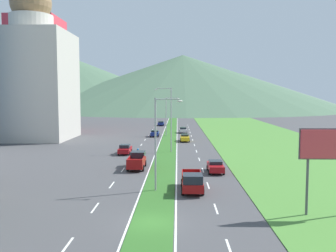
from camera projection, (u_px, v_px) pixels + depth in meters
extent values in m
plane|color=#424244|center=(152.00, 223.00, 26.91)|extent=(600.00, 600.00, 0.00)
cube|color=#2D6023|center=(170.00, 135.00, 86.67)|extent=(3.20, 240.00, 0.06)
cube|color=#477F33|center=(256.00, 135.00, 86.13)|extent=(24.00, 240.00, 0.06)
cube|color=silver|center=(67.00, 246.00, 22.75)|extent=(0.16, 2.80, 0.01)
cube|color=silver|center=(95.00, 208.00, 30.57)|extent=(0.16, 2.80, 0.01)
cube|color=silver|center=(112.00, 185.00, 38.38)|extent=(0.16, 2.80, 0.01)
cube|color=silver|center=(123.00, 170.00, 46.20)|extent=(0.16, 2.80, 0.01)
cube|color=silver|center=(131.00, 159.00, 54.02)|extent=(0.16, 2.80, 0.01)
cube|color=silver|center=(137.00, 151.00, 61.83)|extent=(0.16, 2.80, 0.01)
cube|color=silver|center=(141.00, 145.00, 69.65)|extent=(0.16, 2.80, 0.01)
cube|color=silver|center=(145.00, 140.00, 77.46)|extent=(0.16, 2.80, 0.01)
cube|color=silver|center=(148.00, 136.00, 85.28)|extent=(0.16, 2.80, 0.01)
cube|color=silver|center=(150.00, 132.00, 93.09)|extent=(0.16, 2.80, 0.01)
cube|color=silver|center=(153.00, 130.00, 100.91)|extent=(0.16, 2.80, 0.01)
cube|color=silver|center=(154.00, 127.00, 108.72)|extent=(0.16, 2.80, 0.01)
cube|color=silver|center=(156.00, 125.00, 116.54)|extent=(0.16, 2.80, 0.01)
cube|color=silver|center=(229.00, 248.00, 22.48)|extent=(0.16, 2.80, 0.01)
cube|color=silver|center=(216.00, 209.00, 30.30)|extent=(0.16, 2.80, 0.01)
cube|color=silver|center=(208.00, 185.00, 38.12)|extent=(0.16, 2.80, 0.01)
cube|color=silver|center=(203.00, 170.00, 45.93)|extent=(0.16, 2.80, 0.01)
cube|color=silver|center=(199.00, 159.00, 53.75)|extent=(0.16, 2.80, 0.01)
cube|color=silver|center=(196.00, 151.00, 61.56)|extent=(0.16, 2.80, 0.01)
cube|color=silver|center=(194.00, 145.00, 69.38)|extent=(0.16, 2.80, 0.01)
cube|color=silver|center=(193.00, 140.00, 77.19)|extent=(0.16, 2.80, 0.01)
cube|color=silver|center=(191.00, 136.00, 85.01)|extent=(0.16, 2.80, 0.01)
cube|color=silver|center=(190.00, 132.00, 92.82)|extent=(0.16, 2.80, 0.01)
cube|color=silver|center=(189.00, 130.00, 100.64)|extent=(0.16, 2.80, 0.01)
cube|color=silver|center=(188.00, 127.00, 108.46)|extent=(0.16, 2.80, 0.01)
cube|color=silver|center=(188.00, 125.00, 116.27)|extent=(0.16, 2.80, 0.01)
cube|color=silver|center=(162.00, 135.00, 86.72)|extent=(0.16, 240.00, 0.01)
cube|color=silver|center=(177.00, 135.00, 86.63)|extent=(0.16, 240.00, 0.01)
cube|color=#B7B2A8|center=(33.00, 86.00, 78.38)|extent=(16.00, 16.00, 23.07)
cylinder|color=beige|center=(31.00, 24.00, 77.27)|extent=(9.10, 9.10, 3.47)
sphere|color=olive|center=(31.00, 3.00, 76.90)|extent=(8.67, 8.67, 8.67)
cube|color=#D83847|center=(38.00, 75.00, 96.74)|extent=(12.51, 12.51, 29.91)
cone|color=#47664C|center=(63.00, 81.00, 282.62)|extent=(215.24, 215.24, 41.62)
cone|color=#47664C|center=(183.00, 82.00, 260.06)|extent=(222.37, 222.37, 38.38)
cone|color=#516B56|center=(240.00, 90.00, 307.44)|extent=(165.81, 165.81, 28.17)
cylinder|color=#99999E|center=(155.00, 145.00, 35.65)|extent=(0.18, 0.18, 9.26)
cylinder|color=#99999E|center=(168.00, 99.00, 35.27)|extent=(2.39, 0.14, 0.10)
ellipsoid|color=silver|center=(180.00, 101.00, 35.27)|extent=(0.56, 0.28, 0.20)
cylinder|color=#99999E|center=(171.00, 120.00, 60.22)|extent=(0.18, 0.18, 10.79)
cylinder|color=#99999E|center=(164.00, 88.00, 59.83)|extent=(2.48, 0.12, 0.10)
ellipsoid|color=silver|center=(156.00, 90.00, 59.88)|extent=(0.56, 0.28, 0.20)
cylinder|color=#99999E|center=(166.00, 117.00, 85.00)|extent=(0.18, 0.18, 9.07)
cylinder|color=#99999E|center=(172.00, 98.00, 84.51)|extent=(2.87, 0.28, 0.10)
ellipsoid|color=silver|center=(178.00, 99.00, 84.40)|extent=(0.56, 0.28, 0.20)
cylinder|color=#4C4C51|center=(307.00, 187.00, 28.45)|extent=(0.20, 0.20, 4.58)
cube|color=#D83847|center=(328.00, 144.00, 28.02)|extent=(4.23, 0.16, 2.25)
cube|color=#4C4C51|center=(328.00, 144.00, 28.14)|extent=(4.43, 0.08, 2.45)
cube|color=navy|center=(161.00, 124.00, 113.90)|extent=(1.81, 4.46, 0.66)
cube|color=black|center=(161.00, 122.00, 113.67)|extent=(1.56, 1.96, 0.42)
cylinder|color=black|center=(158.00, 124.00, 115.32)|extent=(0.22, 0.64, 0.64)
cylinder|color=black|center=(164.00, 124.00, 115.28)|extent=(0.22, 0.64, 0.64)
cylinder|color=black|center=(158.00, 125.00, 112.57)|extent=(0.22, 0.64, 0.64)
cylinder|color=black|center=(164.00, 125.00, 112.52)|extent=(0.22, 0.64, 0.64)
cube|color=#B2B2B7|center=(183.00, 130.00, 91.63)|extent=(1.86, 4.02, 0.62)
cube|color=black|center=(183.00, 128.00, 91.74)|extent=(1.60, 1.77, 0.52)
cylinder|color=black|center=(187.00, 132.00, 90.39)|extent=(0.22, 0.64, 0.64)
cylinder|color=black|center=(180.00, 132.00, 90.44)|extent=(0.22, 0.64, 0.64)
cylinder|color=black|center=(186.00, 131.00, 92.87)|extent=(0.22, 0.64, 0.64)
cylinder|color=black|center=(179.00, 131.00, 92.92)|extent=(0.22, 0.64, 0.64)
cube|color=navy|center=(155.00, 133.00, 83.76)|extent=(1.80, 4.44, 0.75)
cube|color=black|center=(155.00, 131.00, 83.53)|extent=(1.55, 1.95, 0.41)
cylinder|color=black|center=(151.00, 134.00, 85.18)|extent=(0.22, 0.64, 0.64)
cylinder|color=black|center=(159.00, 134.00, 85.14)|extent=(0.22, 0.64, 0.64)
cylinder|color=black|center=(151.00, 136.00, 82.44)|extent=(0.22, 0.64, 0.64)
cylinder|color=black|center=(158.00, 136.00, 82.40)|extent=(0.22, 0.64, 0.64)
cube|color=maroon|center=(125.00, 150.00, 58.65)|extent=(1.81, 4.22, 0.71)
cube|color=black|center=(125.00, 146.00, 58.43)|extent=(1.55, 1.86, 0.54)
cylinder|color=black|center=(121.00, 151.00, 60.01)|extent=(0.22, 0.64, 0.64)
cylinder|color=black|center=(131.00, 151.00, 59.96)|extent=(0.22, 0.64, 0.64)
cylinder|color=black|center=(118.00, 153.00, 57.40)|extent=(0.22, 0.64, 0.64)
cylinder|color=black|center=(129.00, 153.00, 57.36)|extent=(0.22, 0.64, 0.64)
cube|color=maroon|center=(215.00, 167.00, 44.59)|extent=(1.81, 4.22, 0.72)
cube|color=black|center=(215.00, 162.00, 44.71)|extent=(1.55, 1.86, 0.41)
cylinder|color=black|center=(224.00, 172.00, 43.29)|extent=(0.22, 0.64, 0.64)
cylinder|color=black|center=(209.00, 172.00, 43.34)|extent=(0.22, 0.64, 0.64)
cylinder|color=black|center=(221.00, 168.00, 45.90)|extent=(0.22, 0.64, 0.64)
cylinder|color=black|center=(208.00, 168.00, 45.95)|extent=(0.22, 0.64, 0.64)
cube|color=yellow|center=(185.00, 138.00, 74.81)|extent=(1.78, 4.78, 0.77)
cube|color=black|center=(185.00, 135.00, 74.95)|extent=(1.53, 2.10, 0.41)
cylinder|color=black|center=(189.00, 141.00, 73.34)|extent=(0.22, 0.64, 0.64)
cylinder|color=black|center=(181.00, 141.00, 73.39)|extent=(0.22, 0.64, 0.64)
cylinder|color=black|center=(189.00, 139.00, 76.29)|extent=(0.22, 0.64, 0.64)
cylinder|color=black|center=(181.00, 139.00, 76.34)|extent=(0.22, 0.64, 0.64)
cube|color=maroon|center=(137.00, 163.00, 46.87)|extent=(2.00, 5.40, 0.80)
cube|color=black|center=(138.00, 154.00, 48.39)|extent=(1.84, 2.00, 0.80)
cube|color=maroon|center=(128.00, 159.00, 45.74)|extent=(0.10, 3.20, 0.44)
cube|color=maroon|center=(143.00, 159.00, 45.69)|extent=(0.10, 3.20, 0.44)
cube|color=maroon|center=(134.00, 162.00, 44.17)|extent=(1.84, 0.10, 0.44)
cylinder|color=black|center=(131.00, 163.00, 48.54)|extent=(0.26, 0.80, 0.80)
cylinder|color=black|center=(145.00, 163.00, 48.49)|extent=(0.26, 0.80, 0.80)
cylinder|color=black|center=(128.00, 168.00, 45.31)|extent=(0.26, 0.80, 0.80)
cylinder|color=black|center=(143.00, 168.00, 45.26)|extent=(0.26, 0.80, 0.80)
cube|color=maroon|center=(192.00, 183.00, 36.00)|extent=(2.00, 5.40, 0.80)
cube|color=black|center=(193.00, 179.00, 34.33)|extent=(1.84, 2.00, 0.80)
cube|color=maroon|center=(201.00, 174.00, 37.01)|extent=(0.10, 3.20, 0.44)
cube|color=maroon|center=(182.00, 174.00, 37.06)|extent=(0.10, 3.20, 0.44)
cube|color=maroon|center=(191.00, 171.00, 38.58)|extent=(1.84, 0.10, 0.44)
cylinder|color=black|center=(203.00, 191.00, 34.39)|extent=(0.26, 0.80, 0.80)
cylinder|color=black|center=(183.00, 191.00, 34.44)|extent=(0.26, 0.80, 0.80)
cylinder|color=black|center=(201.00, 183.00, 37.62)|extent=(0.26, 0.80, 0.80)
cylinder|color=black|center=(182.00, 183.00, 37.67)|extent=(0.26, 0.80, 0.80)
cylinder|color=black|center=(139.00, 158.00, 53.47)|extent=(0.10, 0.60, 0.60)
cylinder|color=black|center=(137.00, 159.00, 52.08)|extent=(0.12, 0.60, 0.60)
cube|color=silver|center=(138.00, 157.00, 52.76)|extent=(0.20, 1.12, 0.25)
ellipsoid|color=silver|center=(138.00, 155.00, 52.93)|extent=(0.24, 0.44, 0.24)
cube|color=#4C4C51|center=(138.00, 152.00, 52.60)|extent=(0.36, 0.28, 0.70)
sphere|color=blue|center=(138.00, 149.00, 52.61)|extent=(0.26, 0.26, 0.26)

